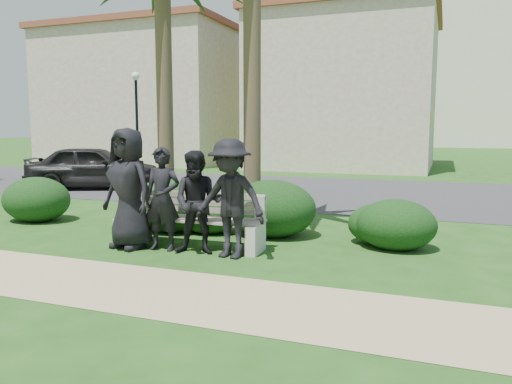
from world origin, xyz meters
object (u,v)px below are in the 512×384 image
street_lamp (136,104)px  car_a (94,167)px  park_bench (189,224)px  man_a (129,189)px  man_d (230,199)px  man_b (162,199)px  man_c (198,203)px

street_lamp → car_a: (2.39, -5.94, -2.27)m
street_lamp → car_a: size_ratio=1.08×
park_bench → man_a: bearing=-159.6°
man_d → car_a: size_ratio=0.43×
car_a → street_lamp: bearing=-2.4°
street_lamp → park_bench: bearing=-52.9°
man_a → man_b: (0.56, 0.07, -0.14)m
man_a → man_c: man_a is taller
man_a → street_lamp: bearing=137.0°
street_lamp → man_c: size_ratio=2.77×
man_c → man_d: (0.54, -0.03, 0.09)m
park_bench → man_d: size_ratio=1.40×
man_c → man_b: bearing=165.4°
man_a → man_d: bearing=14.0°
man_a → man_c: 1.19m
man_d → car_a: man_d is taller
street_lamp → man_b: street_lamp is taller
man_c → street_lamp: bearing=115.1°
man_a → man_b: 0.58m
park_bench → car_a: 8.74m
man_c → man_d: 0.55m
park_bench → man_b: (-0.30, -0.30, 0.42)m
street_lamp → man_d: street_lamp is taller
street_lamp → man_b: bearing=-54.5°
man_c → car_a: (-6.82, 6.15, -0.10)m
man_c → man_a: bearing=170.1°
man_c → car_a: size_ratio=0.39×
car_a → man_d: bearing=-154.4°
street_lamp → man_b: (8.59, -12.06, -2.15)m
street_lamp → man_c: street_lamp is taller
park_bench → man_c: 0.60m
man_a → man_d: (1.72, 0.02, -0.08)m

